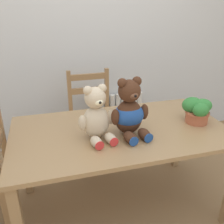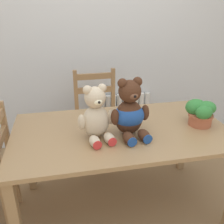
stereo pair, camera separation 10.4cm
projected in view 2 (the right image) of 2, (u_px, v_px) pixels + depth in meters
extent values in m
cube|color=silver|center=(95.00, 32.00, 2.68)|extent=(8.00, 0.04, 2.60)
cylinder|color=white|center=(102.00, 119.00, 3.03)|extent=(0.06, 0.06, 0.59)
cylinder|color=white|center=(108.00, 118.00, 3.04)|extent=(0.06, 0.06, 0.59)
cylinder|color=white|center=(114.00, 118.00, 3.06)|extent=(0.06, 0.06, 0.59)
cylinder|color=white|center=(119.00, 117.00, 3.07)|extent=(0.06, 0.06, 0.59)
cylinder|color=white|center=(125.00, 117.00, 3.08)|extent=(0.06, 0.06, 0.59)
cylinder|color=white|center=(130.00, 116.00, 3.10)|extent=(0.06, 0.06, 0.59)
cylinder|color=white|center=(135.00, 116.00, 3.11)|extent=(0.06, 0.06, 0.59)
cylinder|color=white|center=(141.00, 115.00, 3.12)|extent=(0.06, 0.06, 0.59)
cylinder|color=white|center=(146.00, 115.00, 3.14)|extent=(0.06, 0.06, 0.59)
cube|color=white|center=(124.00, 136.00, 3.19)|extent=(0.63, 0.10, 0.04)
cube|color=#9E7A51|center=(121.00, 131.00, 1.84)|extent=(1.58, 0.89, 0.03)
cube|color=#9E7A51|center=(29.00, 155.00, 2.20)|extent=(0.06, 0.06, 0.70)
cube|color=#9E7A51|center=(183.00, 138.00, 2.48)|extent=(0.06, 0.06, 0.70)
cube|color=#997047|center=(98.00, 122.00, 2.58)|extent=(0.44, 0.42, 0.03)
cube|color=#997047|center=(121.00, 149.00, 2.54)|extent=(0.04, 0.04, 0.44)
cube|color=#997047|center=(82.00, 153.00, 2.46)|extent=(0.04, 0.04, 0.44)
cube|color=#997047|center=(113.00, 111.00, 2.78)|extent=(0.04, 0.04, 0.96)
cube|color=#997047|center=(77.00, 114.00, 2.70)|extent=(0.04, 0.04, 0.96)
cube|color=#997047|center=(94.00, 76.00, 2.57)|extent=(0.36, 0.03, 0.06)
cube|color=#997047|center=(95.00, 90.00, 2.63)|extent=(0.36, 0.03, 0.06)
cube|color=#997047|center=(2.00, 186.00, 1.66)|extent=(0.04, 0.04, 0.93)
cube|color=#997047|center=(11.00, 156.00, 1.98)|extent=(0.04, 0.04, 0.93)
cube|color=#997047|center=(0.00, 139.00, 1.72)|extent=(0.03, 0.32, 0.06)
ellipsoid|color=beige|center=(96.00, 121.00, 1.69)|extent=(0.21, 0.19, 0.23)
sphere|color=beige|center=(95.00, 97.00, 1.62)|extent=(0.14, 0.14, 0.14)
sphere|color=beige|center=(102.00, 88.00, 1.62)|extent=(0.06, 0.06, 0.06)
sphere|color=beige|center=(87.00, 90.00, 1.58)|extent=(0.06, 0.06, 0.06)
ellipsoid|color=white|center=(98.00, 102.00, 1.58)|extent=(0.07, 0.06, 0.04)
sphere|color=black|center=(99.00, 102.00, 1.56)|extent=(0.02, 0.02, 0.02)
ellipsoid|color=beige|center=(111.00, 117.00, 1.70)|extent=(0.06, 0.06, 0.11)
ellipsoid|color=beige|center=(82.00, 122.00, 1.63)|extent=(0.06, 0.06, 0.11)
ellipsoid|color=beige|center=(109.00, 138.00, 1.64)|extent=(0.09, 0.12, 0.07)
cylinder|color=red|center=(112.00, 142.00, 1.60)|extent=(0.06, 0.02, 0.06)
ellipsoid|color=beige|center=(95.00, 141.00, 1.61)|extent=(0.09, 0.12, 0.07)
cylinder|color=red|center=(98.00, 145.00, 1.56)|extent=(0.06, 0.02, 0.06)
ellipsoid|color=#472819|center=(129.00, 117.00, 1.73)|extent=(0.22, 0.20, 0.25)
sphere|color=#472819|center=(130.00, 91.00, 1.66)|extent=(0.15, 0.15, 0.15)
sphere|color=#472819|center=(138.00, 82.00, 1.65)|extent=(0.06, 0.06, 0.06)
sphere|color=#472819|center=(122.00, 83.00, 1.62)|extent=(0.06, 0.06, 0.06)
ellipsoid|color=brown|center=(133.00, 96.00, 1.61)|extent=(0.07, 0.07, 0.05)
sphere|color=black|center=(135.00, 97.00, 1.59)|extent=(0.02, 0.02, 0.02)
ellipsoid|color=#472819|center=(145.00, 113.00, 1.74)|extent=(0.07, 0.07, 0.12)
ellipsoid|color=#472819|center=(115.00, 117.00, 1.67)|extent=(0.07, 0.07, 0.12)
ellipsoid|color=#472819|center=(144.00, 135.00, 1.67)|extent=(0.09, 0.13, 0.07)
cylinder|color=#1E4793|center=(148.00, 139.00, 1.62)|extent=(0.07, 0.01, 0.07)
ellipsoid|color=#472819|center=(129.00, 138.00, 1.64)|extent=(0.09, 0.13, 0.07)
cylinder|color=#1E4793|center=(132.00, 142.00, 1.59)|extent=(0.07, 0.01, 0.07)
ellipsoid|color=#1E4793|center=(129.00, 116.00, 1.73)|extent=(0.24, 0.21, 0.18)
cylinder|color=#B25B3D|center=(200.00, 119.00, 1.88)|extent=(0.17, 0.17, 0.09)
cylinder|color=#B25B3D|center=(201.00, 115.00, 1.87)|extent=(0.18, 0.18, 0.02)
ellipsoid|color=#337F38|center=(206.00, 108.00, 1.85)|extent=(0.16, 0.12, 0.10)
ellipsoid|color=#337F38|center=(196.00, 107.00, 1.89)|extent=(0.16, 0.15, 0.12)
ellipsoid|color=#337F38|center=(204.00, 112.00, 1.79)|extent=(0.12, 0.10, 0.10)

